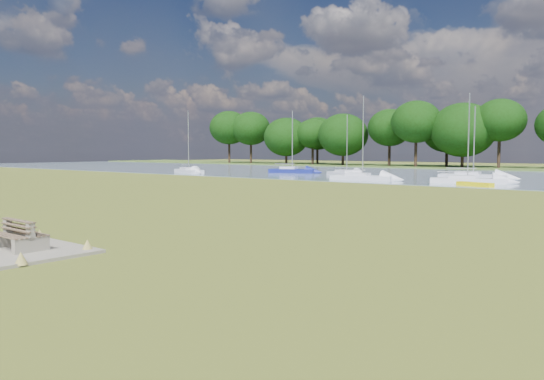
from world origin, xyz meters
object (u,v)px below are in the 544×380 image
Objects in this scene: bench_pair at (19,236)px; sailboat_6 at (467,179)px; kayak at (475,184)px; sailboat_4 at (189,170)px; sailboat_9 at (472,175)px; sailboat_0 at (362,176)px; sailboat_8 at (346,172)px; sailboat_7 at (292,169)px.

sailboat_6 reaches higher than bench_pair.
kayak is 38.21m from sailboat_4.
sailboat_0 is at bearing -140.11° from sailboat_9.
sailboat_9 reaches higher than bench_pair.
sailboat_9 reaches higher than kayak.
bench_pair is at bearing -93.02° from sailboat_9.
bench_pair is 48.81m from sailboat_9.
sailboat_0 is (-12.05, 2.11, 0.26)m from kayak.
sailboat_8 is (-5.73, 6.43, -0.02)m from sailboat_0.
kayak is 0.43× the size of sailboat_9.
sailboat_4 reaches higher than kayak.
sailboat_0 is 1.12× the size of sailboat_9.
sailboat_8 is (-16.83, 46.54, -0.04)m from bench_pair.
kayak is at bearing -1.19° from sailboat_8.
sailboat_7 is at bearing 145.31° from sailboat_0.
bench_pair is 0.21× the size of sailboat_0.
sailboat_4 is 1.01× the size of sailboat_7.
sailboat_7 is at bearing 174.28° from sailboat_9.
sailboat_0 reaches higher than sailboat_7.
sailboat_0 is at bearing 167.50° from sailboat_6.
sailboat_9 is (8.24, 8.61, 0.03)m from sailboat_0.
sailboat_8 is (9.55, -1.92, -0.11)m from sailboat_7.
sailboat_8 is at bearing 125.68° from sailboat_0.
sailboat_7 is (-25.41, 6.94, 0.08)m from sailboat_6.
bench_pair is 0.24× the size of sailboat_9.
sailboat_8 is at bearing 110.18° from bench_pair.
bench_pair is 0.54× the size of kayak.
sailboat_4 is 1.01× the size of sailboat_6.
bench_pair reaches higher than kayak.
sailboat_0 is at bearing -169.79° from kayak.
kayak is 12.24m from sailboat_0.
sailboat_4 is at bearing -137.81° from sailboat_8.
bench_pair is at bearing -80.59° from sailboat_0.
sailboat_8 is (20.37, 6.51, -0.04)m from sailboat_4.
sailboat_8 reaches higher than bench_pair.
sailboat_4 is (-26.10, -0.09, 0.01)m from sailboat_0.
sailboat_9 is at bearing 84.26° from sailboat_6.
sailboat_6 is (36.23, 1.49, -0.01)m from sailboat_4.
bench_pair is at bearing -78.67° from sailboat_7.
sailboat_4 is 21.39m from sailboat_8.
sailboat_4 is at bearing -159.32° from sailboat_7.
kayak is 29.26m from sailboat_7.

